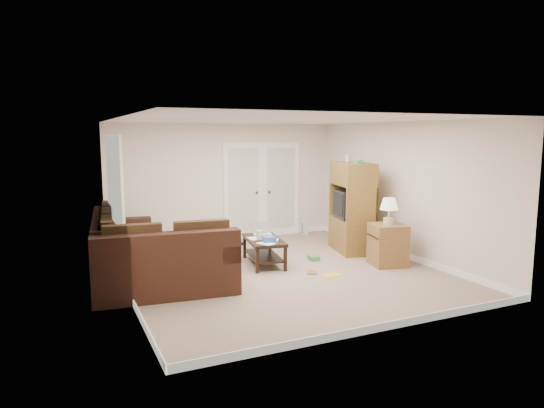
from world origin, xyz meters
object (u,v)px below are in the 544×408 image
sectional_sofa (142,257)px  side_cabinet (388,241)px  coffee_table (264,250)px  tv_armoire (352,207)px

sectional_sofa → side_cabinet: side_cabinet is taller
sectional_sofa → coffee_table: size_ratio=2.70×
tv_armoire → coffee_table: bearing=-161.0°
sectional_sofa → side_cabinet: size_ratio=2.74×
coffee_table → sectional_sofa: bearing=-168.0°
side_cabinet → tv_armoire: bearing=103.0°
sectional_sofa → tv_armoire: 4.11m
sectional_sofa → tv_armoire: tv_armoire is taller
tv_armoire → side_cabinet: tv_armoire is taller
coffee_table → side_cabinet: bearing=-16.6°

